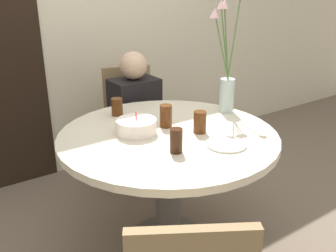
# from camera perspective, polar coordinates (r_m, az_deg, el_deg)

# --- Properties ---
(ground_plane) EXTENTS (16.00, 16.00, 0.00)m
(ground_plane) POSITION_cam_1_polar(r_m,az_deg,el_deg) (2.42, 0.00, -17.27)
(ground_plane) COLOR #6B5B4C
(wall_back) EXTENTS (8.00, 0.05, 2.60)m
(wall_back) POSITION_cam_1_polar(r_m,az_deg,el_deg) (3.07, -14.66, 16.73)
(wall_back) COLOR beige
(wall_back) RESTS_ON ground_plane
(dining_table) EXTENTS (1.20, 1.20, 0.73)m
(dining_table) POSITION_cam_1_polar(r_m,az_deg,el_deg) (2.11, 0.00, -4.68)
(dining_table) COLOR beige
(dining_table) RESTS_ON ground_plane
(chair_near_front) EXTENTS (0.50, 0.50, 0.88)m
(chair_near_front) POSITION_cam_1_polar(r_m,az_deg,el_deg) (2.99, -5.72, 1.26)
(chair_near_front) COLOR beige
(chair_near_front) RESTS_ON ground_plane
(birthday_cake) EXTENTS (0.22, 0.22, 0.12)m
(birthday_cake) POSITION_cam_1_polar(r_m,az_deg,el_deg) (2.03, -4.83, -0.07)
(birthday_cake) COLOR white
(birthday_cake) RESTS_ON dining_table
(flower_vase) EXTENTS (0.23, 0.12, 0.73)m
(flower_vase) POSITION_cam_1_polar(r_m,az_deg,el_deg) (2.35, 8.88, 7.72)
(flower_vase) COLOR #B2C6C1
(flower_vase) RESTS_ON dining_table
(side_plate) EXTENTS (0.21, 0.21, 0.01)m
(side_plate) POSITION_cam_1_polar(r_m,az_deg,el_deg) (1.91, 8.85, -2.79)
(side_plate) COLOR silver
(side_plate) RESTS_ON dining_table
(drink_glass_0) EXTENTS (0.07, 0.07, 0.12)m
(drink_glass_0) POSITION_cam_1_polar(r_m,az_deg,el_deg) (2.04, 4.88, 0.61)
(drink_glass_0) COLOR #51280F
(drink_glass_0) RESTS_ON dining_table
(drink_glass_1) EXTENTS (0.06, 0.06, 0.12)m
(drink_glass_1) POSITION_cam_1_polar(r_m,az_deg,el_deg) (1.80, 1.25, -2.24)
(drink_glass_1) COLOR #33190C
(drink_glass_1) RESTS_ON dining_table
(drink_glass_2) EXTENTS (0.07, 0.07, 0.11)m
(drink_glass_2) POSITION_cam_1_polar(r_m,az_deg,el_deg) (2.32, -7.77, 2.91)
(drink_glass_2) COLOR #51280F
(drink_glass_2) RESTS_ON dining_table
(drink_glass_3) EXTENTS (0.07, 0.07, 0.13)m
(drink_glass_3) POSITION_cam_1_polar(r_m,az_deg,el_deg) (2.11, -0.31, 1.54)
(drink_glass_3) COLOR #51280F
(drink_glass_3) RESTS_ON dining_table
(person_boy) EXTENTS (0.34, 0.24, 1.04)m
(person_boy) POSITION_cam_1_polar(r_m,az_deg,el_deg) (2.85, -5.00, 0.19)
(person_boy) COLOR #383333
(person_boy) RESTS_ON ground_plane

